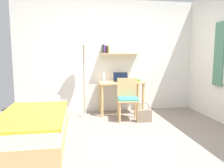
{
  "coord_description": "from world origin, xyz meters",
  "views": [
    {
      "loc": [
        -0.8,
        -3.05,
        1.34
      ],
      "look_at": [
        -0.22,
        0.51,
        0.85
      ],
      "focal_mm": 34.61,
      "sensor_mm": 36.0,
      "label": 1
    }
  ],
  "objects": [
    {
      "name": "water_bottle",
      "position": [
        -0.22,
        1.71,
        0.84
      ],
      "size": [
        0.06,
        0.06,
        0.22
      ],
      "primitive_type": "cylinder",
      "color": "silver",
      "rests_on": "desk"
    },
    {
      "name": "wall_back",
      "position": [
        0.0,
        2.02,
        1.3
      ],
      "size": [
        4.4,
        0.27,
        2.6
      ],
      "color": "white",
      "rests_on": "ground_plane"
    },
    {
      "name": "ground_plane",
      "position": [
        0.0,
        0.0,
        0.0
      ],
      "size": [
        5.28,
        5.28,
        0.0
      ],
      "primitive_type": "plane",
      "color": "gray"
    },
    {
      "name": "bed",
      "position": [
        -1.46,
        0.35,
        0.24
      ],
      "size": [
        0.94,
        1.96,
        0.54
      ],
      "color": "tan",
      "rests_on": "ground_plane"
    },
    {
      "name": "handbag",
      "position": [
        0.51,
        1.01,
        0.14
      ],
      "size": [
        0.29,
        0.13,
        0.4
      ],
      "color": "gray",
      "rests_on": "ground_plane"
    },
    {
      "name": "standing_lamp",
      "position": [
        -0.65,
        1.6,
        1.55
      ],
      "size": [
        0.38,
        0.38,
        1.76
      ],
      "color": "#B2A893",
      "rests_on": "ground_plane"
    },
    {
      "name": "book_stack",
      "position": [
        0.52,
        1.66,
        0.77
      ],
      "size": [
        0.18,
        0.22,
        0.06
      ],
      "color": "orange",
      "rests_on": "desk"
    },
    {
      "name": "laptop",
      "position": [
        0.19,
        1.76,
        0.79
      ],
      "size": [
        0.34,
        0.22,
        0.21
      ],
      "color": "black",
      "rests_on": "desk"
    },
    {
      "name": "desk",
      "position": [
        0.18,
        1.7,
        0.59
      ],
      "size": [
        1.01,
        0.53,
        0.73
      ],
      "color": "tan",
      "rests_on": "ground_plane"
    },
    {
      "name": "desk_chair",
      "position": [
        0.22,
        1.21,
        0.48
      ],
      "size": [
        0.48,
        0.46,
        0.86
      ],
      "color": "tan",
      "rests_on": "ground_plane"
    }
  ]
}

